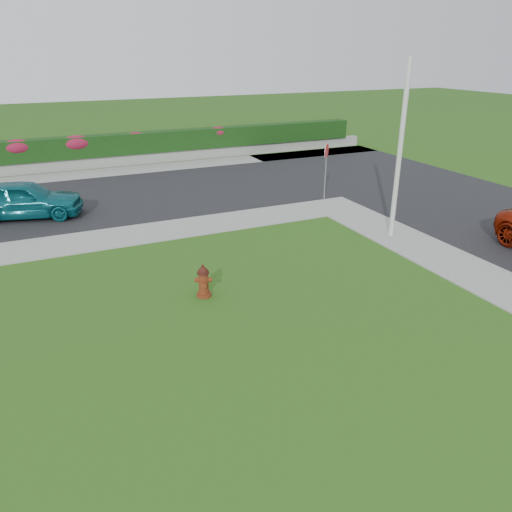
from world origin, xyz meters
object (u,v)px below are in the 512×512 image
utility_pole (400,152)px  fire_hydrant (203,282)px  stop_sign (326,158)px  sedan_teal (24,199)px

utility_pole → fire_hydrant: bearing=-167.3°
fire_hydrant → utility_pole: (7.34, 1.65, 2.45)m
fire_hydrant → utility_pole: size_ratio=0.15×
fire_hydrant → stop_sign: bearing=59.9°
utility_pole → stop_sign: (0.19, 4.65, -1.07)m
stop_sign → sedan_teal: bearing=145.5°
fire_hydrant → utility_pole: bearing=32.7°
fire_hydrant → utility_pole: utility_pole is taller
fire_hydrant → sedan_teal: size_ratio=0.21×
utility_pole → stop_sign: bearing=87.6°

